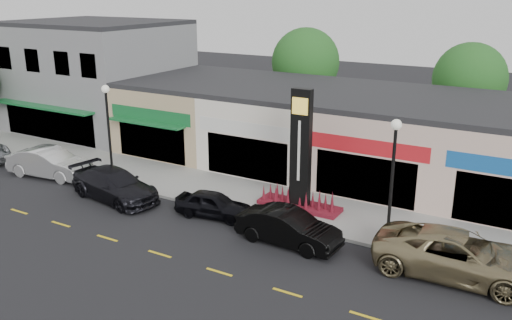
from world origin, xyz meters
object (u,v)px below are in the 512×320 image
(lamp_east_near, at_px, (393,170))
(car_white_van, at_px, (50,163))
(car_dark_sedan, at_px, (115,185))
(car_black_sedan, at_px, (213,204))
(lamp_west_near, at_px, (108,123))
(pylon_sign, at_px, (300,167))
(car_gold_suv, at_px, (458,255))
(car_black_conv, at_px, (288,228))

(lamp_east_near, distance_m, car_white_van, 20.11)
(car_white_van, bearing_deg, lamp_east_near, -94.45)
(car_dark_sedan, distance_m, car_black_sedan, 5.79)
(lamp_west_near, relative_size, car_black_sedan, 1.46)
(lamp_west_near, relative_size, car_dark_sedan, 0.99)
(pylon_sign, bearing_deg, car_gold_suv, -19.13)
(car_black_sedan, xyz_separation_m, car_gold_suv, (11.36, 0.01, 0.24))
(car_white_van, bearing_deg, car_black_sedan, -97.69)
(lamp_east_near, height_order, car_black_sedan, lamp_east_near)
(car_gold_suv, bearing_deg, car_black_conv, 94.70)
(lamp_east_near, bearing_deg, lamp_west_near, 180.00)
(car_dark_sedan, bearing_deg, pylon_sign, -59.37)
(lamp_west_near, bearing_deg, car_white_van, -164.25)
(lamp_west_near, relative_size, pylon_sign, 0.91)
(car_dark_sedan, relative_size, car_gold_suv, 0.87)
(car_dark_sedan, height_order, car_black_conv, car_dark_sedan)
(car_dark_sedan, bearing_deg, car_black_conv, -81.24)
(lamp_east_near, distance_m, car_dark_sedan, 14.40)
(car_white_van, distance_m, car_black_conv, 16.14)
(lamp_east_near, distance_m, car_black_conv, 5.04)
(car_black_sedan, bearing_deg, lamp_east_near, -90.81)
(pylon_sign, relative_size, car_white_van, 1.16)
(car_black_sedan, xyz_separation_m, car_black_conv, (4.49, -0.81, 0.13))
(pylon_sign, bearing_deg, lamp_east_near, -18.75)
(car_dark_sedan, bearing_deg, car_white_van, 92.19)
(car_black_conv, bearing_deg, car_black_sedan, 82.76)
(car_white_van, distance_m, car_black_sedan, 11.62)
(lamp_west_near, bearing_deg, car_black_conv, -8.96)
(lamp_west_near, distance_m, car_gold_suv, 19.28)
(lamp_east_near, distance_m, car_gold_suv, 4.17)
(car_black_conv, distance_m, car_gold_suv, 6.91)
(lamp_west_near, xyz_separation_m, lamp_east_near, (16.00, 0.00, 0.00))
(car_gold_suv, bearing_deg, pylon_sign, 68.74)
(lamp_east_near, xyz_separation_m, car_black_conv, (-3.79, -1.92, -2.71))
(car_dark_sedan, bearing_deg, car_black_sedan, -73.61)
(lamp_west_near, height_order, car_gold_suv, lamp_west_near)
(pylon_sign, bearing_deg, car_black_conv, -71.53)
(car_dark_sedan, xyz_separation_m, car_black_conv, (10.24, -0.09, -0.03))
(car_white_van, xyz_separation_m, car_dark_sedan, (5.88, -0.73, -0.05))
(car_black_conv, bearing_deg, pylon_sign, 21.44)
(car_gold_suv, bearing_deg, lamp_west_near, 84.56)
(car_black_sedan, bearing_deg, lamp_west_near, 73.29)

